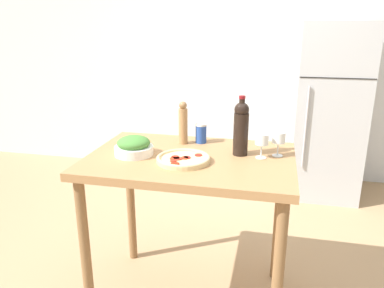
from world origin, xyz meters
The scene contains 10 objects.
wall_back centered at (0.00, 2.25, 1.30)m, with size 6.40×0.06×2.60m.
refrigerator centered at (0.94, 1.85, 0.83)m, with size 0.64×0.71×1.67m.
prep_counter centered at (0.00, 0.00, 0.81)m, with size 1.13×0.77×0.94m.
wine_bottle centered at (0.26, 0.09, 1.10)m, with size 0.08×0.08×0.33m.
wine_glass_near centered at (0.38, 0.06, 1.04)m, with size 0.07×0.07×0.14m.
wine_glass_far centered at (0.47, 0.11, 1.04)m, with size 0.07×0.07×0.14m.
pepper_mill centered at (-0.10, 0.23, 1.06)m, with size 0.05×0.05×0.26m.
salad_bowl centered at (-0.31, -0.04, 0.99)m, with size 0.22×0.22×0.11m.
homemade_pizza centered at (-0.02, -0.09, 0.95)m, with size 0.29×0.29×0.03m.
salt_canister centered at (0.01, 0.26, 1.00)m, with size 0.07×0.07×0.12m.
Camera 1 is at (0.44, -1.90, 1.63)m, focal length 35.00 mm.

